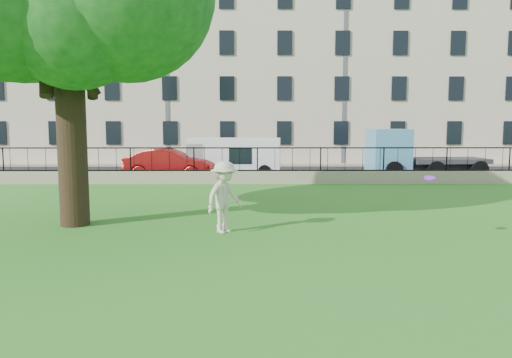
{
  "coord_description": "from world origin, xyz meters",
  "views": [
    {
      "loc": [
        -0.25,
        -11.54,
        2.87
      ],
      "look_at": [
        -0.13,
        3.5,
        1.18
      ],
      "focal_mm": 35.0,
      "sensor_mm": 36.0,
      "label": 1
    }
  ],
  "objects_px": {
    "blue_truck": "(425,153)",
    "white_van": "(235,157)",
    "red_sedan": "(169,164)",
    "man": "(224,197)",
    "frisbee": "(430,178)"
  },
  "relations": [
    {
      "from": "white_van",
      "to": "blue_truck",
      "type": "height_order",
      "value": "blue_truck"
    },
    {
      "from": "frisbee",
      "to": "red_sedan",
      "type": "xyz_separation_m",
      "value": [
        -8.56,
        14.15,
        -0.8
      ]
    },
    {
      "from": "red_sedan",
      "to": "man",
      "type": "bearing_deg",
      "value": -158.06
    },
    {
      "from": "blue_truck",
      "to": "white_van",
      "type": "bearing_deg",
      "value": 176.28
    },
    {
      "from": "frisbee",
      "to": "red_sedan",
      "type": "bearing_deg",
      "value": 121.18
    },
    {
      "from": "man",
      "to": "frisbee",
      "type": "bearing_deg",
      "value": -62.6
    },
    {
      "from": "man",
      "to": "blue_truck",
      "type": "height_order",
      "value": "blue_truck"
    },
    {
      "from": "frisbee",
      "to": "blue_truck",
      "type": "relative_size",
      "value": 0.04
    },
    {
      "from": "frisbee",
      "to": "blue_truck",
      "type": "height_order",
      "value": "blue_truck"
    },
    {
      "from": "blue_truck",
      "to": "man",
      "type": "bearing_deg",
      "value": -129.03
    },
    {
      "from": "frisbee",
      "to": "red_sedan",
      "type": "height_order",
      "value": "frisbee"
    },
    {
      "from": "man",
      "to": "blue_truck",
      "type": "relative_size",
      "value": 0.31
    },
    {
      "from": "red_sedan",
      "to": "blue_truck",
      "type": "xyz_separation_m",
      "value": [
        13.67,
        0.9,
        0.51
      ]
    },
    {
      "from": "man",
      "to": "white_van",
      "type": "distance_m",
      "value": 14.04
    },
    {
      "from": "frisbee",
      "to": "red_sedan",
      "type": "distance_m",
      "value": 16.56
    }
  ]
}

